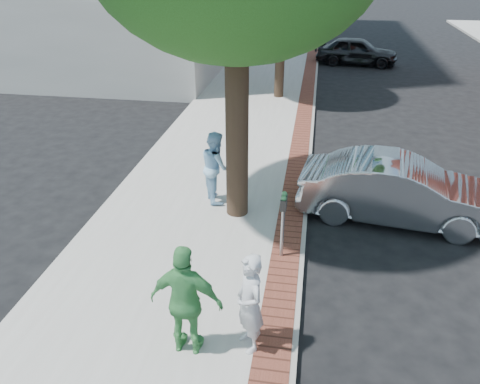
% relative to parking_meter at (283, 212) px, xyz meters
% --- Properties ---
extents(ground, '(120.00, 120.00, 0.00)m').
position_rel_parking_meter_xyz_m(ground, '(-0.61, -0.24, -1.21)').
color(ground, black).
rests_on(ground, ground).
extents(sidewalk, '(5.00, 60.00, 0.15)m').
position_rel_parking_meter_xyz_m(sidewalk, '(-2.11, 7.76, -1.13)').
color(sidewalk, '#9E9991').
rests_on(sidewalk, ground).
extents(brick_strip, '(0.60, 60.00, 0.01)m').
position_rel_parking_meter_xyz_m(brick_strip, '(0.09, 7.76, -1.05)').
color(brick_strip, brown).
rests_on(brick_strip, sidewalk).
extents(curb, '(0.10, 60.00, 0.15)m').
position_rel_parking_meter_xyz_m(curb, '(0.44, 7.76, -1.13)').
color(curb, gray).
rests_on(curb, ground).
extents(office_base, '(18.20, 22.20, 4.00)m').
position_rel_parking_meter_xyz_m(office_base, '(-13.61, 21.76, 0.79)').
color(office_base, gray).
rests_on(office_base, ground).
extents(signal_near, '(0.70, 0.15, 3.80)m').
position_rel_parking_meter_xyz_m(signal_near, '(0.29, 21.76, 1.05)').
color(signal_near, black).
rests_on(signal_near, ground).
extents(parking_meter, '(0.12, 0.32, 1.47)m').
position_rel_parking_meter_xyz_m(parking_meter, '(0.00, 0.00, 0.00)').
color(parking_meter, gray).
rests_on(parking_meter, sidewalk).
extents(person_gray, '(0.69, 0.76, 1.74)m').
position_rel_parking_meter_xyz_m(person_gray, '(-0.31, -2.56, -0.19)').
color(person_gray, silver).
rests_on(person_gray, sidewalk).
extents(person_officer, '(0.99, 1.09, 1.81)m').
position_rel_parking_meter_xyz_m(person_officer, '(-1.85, 2.23, -0.15)').
color(person_officer, '#9ACCEF').
rests_on(person_officer, sidewalk).
extents(person_green, '(1.16, 0.53, 1.95)m').
position_rel_parking_meter_xyz_m(person_green, '(-1.24, -2.79, -0.08)').
color(person_green, '#479C52').
rests_on(person_green, sidewalk).
extents(sedan_silver, '(4.84, 2.21, 1.54)m').
position_rel_parking_meter_xyz_m(sedan_silver, '(2.59, 2.21, -0.44)').
color(sedan_silver, '#B0B2B7').
rests_on(sedan_silver, ground).
extents(bg_car, '(4.56, 2.26, 1.49)m').
position_rel_parking_meter_xyz_m(bg_car, '(2.55, 19.23, -0.46)').
color(bg_car, black).
rests_on(bg_car, ground).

